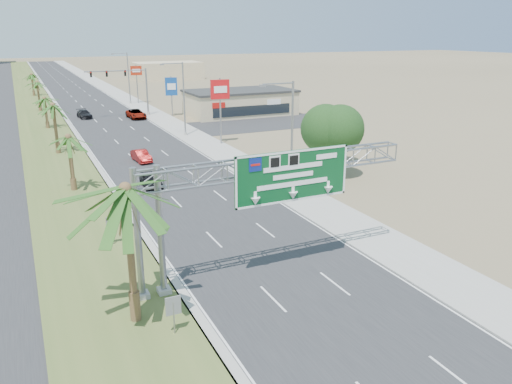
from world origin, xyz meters
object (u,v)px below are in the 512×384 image
at_px(sign_gantry, 265,176).
at_px(car_far, 84,114).
at_px(signal_mast, 135,88).
at_px(car_left_lane, 151,180).
at_px(palm_near, 125,190).
at_px(car_mid_lane, 141,156).
at_px(pole_sign_red_far, 136,73).
at_px(pole_sign_red_near, 220,93).
at_px(store_building, 240,103).
at_px(pole_sign_blue, 171,88).
at_px(car_right_lane, 136,114).

xyz_separation_m(sign_gantry, car_far, (-2.19, 63.77, -5.39)).
relative_size(signal_mast, car_left_lane, 2.54).
bearing_deg(palm_near, car_mid_lane, 76.42).
height_order(sign_gantry, pole_sign_red_far, pole_sign_red_far).
bearing_deg(pole_sign_red_near, car_left_lane, -131.31).
xyz_separation_m(signal_mast, car_mid_lane, (-6.62, -31.88, -4.21)).
distance_m(store_building, car_far, 26.43).
relative_size(store_building, pole_sign_red_near, 2.15).
relative_size(store_building, pole_sign_red_far, 2.36).
xyz_separation_m(signal_mast, pole_sign_red_near, (4.80, -27.18, 1.69)).
distance_m(sign_gantry, store_building, 60.77).
height_order(palm_near, pole_sign_red_near, pole_sign_red_near).
distance_m(sign_gantry, pole_sign_red_near, 36.57).
xyz_separation_m(palm_near, car_far, (5.95, 65.70, -6.27)).
bearing_deg(pole_sign_blue, car_left_lane, -109.15).
height_order(signal_mast, car_right_lane, signal_mast).
bearing_deg(signal_mast, sign_gantry, -95.74).
distance_m(palm_near, car_left_lane, 23.91).
distance_m(signal_mast, car_left_lane, 42.75).
bearing_deg(car_left_lane, palm_near, -104.83).
bearing_deg(pole_sign_blue, car_mid_lane, -112.62).
bearing_deg(pole_sign_red_near, car_right_lane, 102.38).
height_order(car_mid_lane, pole_sign_red_far, pole_sign_red_far).
distance_m(pole_sign_red_near, pole_sign_blue, 24.67).
bearing_deg(pole_sign_blue, pole_sign_red_near, -91.82).
height_order(sign_gantry, palm_near, palm_near).
xyz_separation_m(car_left_lane, pole_sign_blue, (13.61, 39.19, 4.13)).
distance_m(store_building, car_mid_lane, 34.97).
distance_m(palm_near, car_right_lane, 63.37).
relative_size(sign_gantry, car_far, 3.67).
height_order(palm_near, car_far, palm_near).
relative_size(car_right_lane, pole_sign_blue, 0.81).
xyz_separation_m(signal_mast, pole_sign_blue, (5.58, -2.59, -0.03)).
relative_size(car_mid_lane, pole_sign_red_far, 0.51).
xyz_separation_m(car_right_lane, pole_sign_blue, (6.21, -0.17, 4.06)).
distance_m(car_mid_lane, pole_sign_red_near, 13.69).
height_order(sign_gantry, pole_sign_red_near, pole_sign_red_near).
distance_m(car_left_lane, car_far, 43.51).
bearing_deg(sign_gantry, car_mid_lane, 90.74).
bearing_deg(car_left_lane, store_building, 56.36).
xyz_separation_m(palm_near, pole_sign_red_near, (19.17, 36.79, -0.39)).
distance_m(car_far, pole_sign_red_far, 19.32).
distance_m(car_far, pole_sign_red_near, 32.33).
distance_m(car_right_lane, pole_sign_red_near, 26.00).
xyz_separation_m(palm_near, car_mid_lane, (7.75, 32.09, -6.29)).
xyz_separation_m(palm_near, pole_sign_red_far, (18.20, 79.66, -0.94)).
bearing_deg(palm_near, pole_sign_blue, 71.99).
bearing_deg(signal_mast, pole_sign_red_far, 76.29).
bearing_deg(car_mid_lane, car_far, 87.91).
bearing_deg(store_building, sign_gantry, -112.36).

